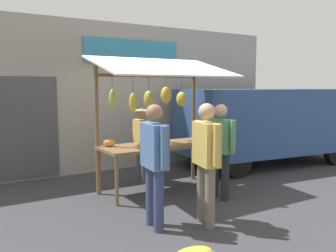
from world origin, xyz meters
name	(u,v)px	position (x,y,z in m)	size (l,w,h in m)	color
ground_plane	(160,191)	(0.00, 0.00, 0.00)	(40.00, 40.00, 0.00)	#38383D
street_backdrop	(110,97)	(0.04, -2.20, 1.70)	(9.00, 0.30, 3.40)	#9E998E
market_stall	(158,109)	(0.00, -0.05, 1.54)	(2.50, 1.46, 2.50)	brown
vendor_with_sunhat	(142,140)	(-0.03, -0.75, 0.87)	(0.39, 0.66, 1.51)	#4C4C51
shopper_with_ponytail	(220,144)	(-0.65, 0.97, 0.96)	(0.24, 0.70, 1.65)	#232328
shopper_with_shopping_bag	(154,157)	(0.99, 1.54, 1.00)	(0.28, 0.72, 1.71)	navy
shopper_in_striped_shirt	(206,154)	(0.30, 1.79, 1.01)	(0.33, 0.71, 1.72)	#726656
parked_van	(262,120)	(-3.35, -0.67, 1.12)	(4.57, 2.30, 1.88)	#2D4C84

